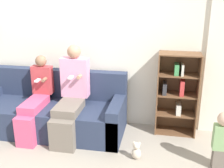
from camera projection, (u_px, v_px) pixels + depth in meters
ground_plane at (58, 149)px, 3.74m from camera, size 14.00×14.00×0.00m
back_wall at (76, 41)px, 4.24m from camera, size 10.00×0.06×2.55m
couch at (52, 112)px, 4.19m from camera, size 2.16×0.85×0.86m
adult_seated at (71, 93)px, 3.92m from camera, size 0.39×0.80×1.29m
child_seated at (36, 98)px, 4.00m from camera, size 0.30×0.81×1.11m
toddler_standing at (222, 139)px, 3.25m from camera, size 0.20×0.16×0.72m
bookshelf at (177, 92)px, 4.03m from camera, size 0.57×0.32×1.20m
teddy_bear at (136, 151)px, 3.50m from camera, size 0.12×0.10×0.24m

